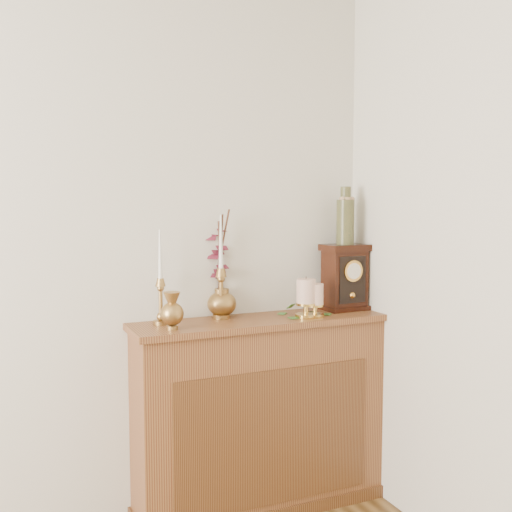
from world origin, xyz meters
name	(u,v)px	position (x,y,z in m)	size (l,w,h in m)	color
console_shelf	(261,420)	(1.40, 2.10, 0.44)	(1.24, 0.34, 0.93)	brown
candlestick_left	(161,294)	(0.93, 2.15, 1.07)	(0.07, 0.07, 0.43)	olive
candlestick_center	(221,285)	(1.23, 2.17, 1.09)	(0.08, 0.08, 0.49)	olive
bud_vase	(172,311)	(0.95, 2.02, 1.01)	(0.10, 0.10, 0.16)	olive
ginger_jar	(218,268)	(1.24, 2.24, 1.16)	(0.21, 0.22, 0.51)	olive
pillar_candle_left	(315,299)	(1.65, 2.02, 1.02)	(0.09, 0.09, 0.17)	gold
pillar_candle_right	(306,296)	(1.60, 2.03, 1.03)	(0.10, 0.10, 0.20)	gold
ivy_garland	(326,310)	(1.75, 2.09, 0.94)	(0.39, 0.19, 0.07)	#356827
mantel_clock	(345,278)	(1.88, 2.13, 1.09)	(0.23, 0.17, 0.33)	black
ceramic_vase	(345,219)	(1.88, 2.13, 1.39)	(0.09, 0.09, 0.29)	#172F23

